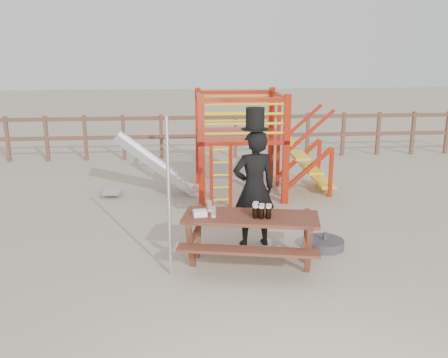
% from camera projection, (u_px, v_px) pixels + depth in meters
% --- Properties ---
extents(ground, '(60.00, 60.00, 0.00)m').
position_uv_depth(ground, '(254.00, 266.00, 6.90)').
color(ground, tan).
rests_on(ground, ground).
extents(back_fence, '(15.09, 0.09, 1.20)m').
position_uv_depth(back_fence, '(217.00, 131.00, 13.45)').
color(back_fence, brown).
rests_on(back_fence, ground).
extents(playground_fort, '(4.71, 1.84, 2.10)m').
position_uv_depth(playground_fort, '(236.00, 142.00, 10.08)').
color(playground_fort, '#AB1E0B').
rests_on(playground_fort, ground).
extents(picnic_table, '(2.05, 1.61, 0.71)m').
position_uv_depth(picnic_table, '(250.00, 234.00, 6.85)').
color(picnic_table, brown).
rests_on(picnic_table, ground).
extents(man_with_hat, '(0.71, 0.52, 2.10)m').
position_uv_depth(man_with_hat, '(254.00, 185.00, 7.42)').
color(man_with_hat, black).
rests_on(man_with_hat, ground).
extents(metal_pole, '(0.05, 0.05, 2.12)m').
position_uv_depth(metal_pole, '(169.00, 198.00, 6.38)').
color(metal_pole, '#B2B2B7').
rests_on(metal_pole, ground).
extents(parasol_base, '(0.58, 0.58, 0.25)m').
position_uv_depth(parasol_base, '(324.00, 244.00, 7.50)').
color(parasol_base, '#39393E').
rests_on(parasol_base, ground).
extents(paper_bag, '(0.19, 0.16, 0.08)m').
position_uv_depth(paper_bag, '(200.00, 213.00, 6.77)').
color(paper_bag, white).
rests_on(paper_bag, picnic_table).
extents(stout_pints, '(0.26, 0.28, 0.17)m').
position_uv_depth(stout_pints, '(261.00, 211.00, 6.73)').
color(stout_pints, black).
rests_on(stout_pints, picnic_table).
extents(empty_glasses, '(0.11, 0.33, 0.15)m').
position_uv_depth(empty_glasses, '(211.00, 209.00, 6.83)').
color(empty_glasses, silver).
rests_on(empty_glasses, picnic_table).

